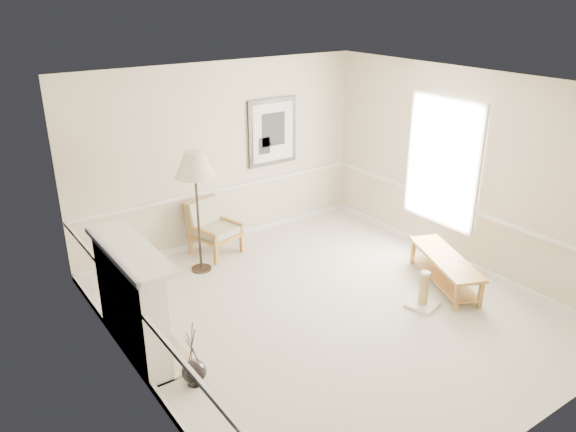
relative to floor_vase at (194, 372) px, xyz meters
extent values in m
plane|color=silver|center=(2.07, 0.31, -0.14)|extent=(5.50, 5.50, 0.00)
cube|color=beige|center=(2.07, 3.06, 1.31)|extent=(5.00, 0.04, 2.90)
cube|color=beige|center=(2.07, -2.44, 1.31)|extent=(5.00, 0.04, 2.90)
cube|color=beige|center=(-0.43, 0.31, 1.31)|extent=(0.04, 5.50, 2.90)
cube|color=beige|center=(4.57, 0.31, 1.31)|extent=(0.04, 5.50, 2.90)
cube|color=white|center=(2.07, 0.31, 2.76)|extent=(5.00, 5.50, 0.04)
cube|color=white|center=(2.07, 3.04, -0.09)|extent=(4.95, 0.04, 0.10)
cube|color=white|center=(2.07, 3.04, 0.76)|extent=(4.95, 0.04, 0.05)
cube|color=white|center=(4.53, 0.71, 1.36)|extent=(0.03, 1.20, 1.80)
cube|color=white|center=(4.52, 0.71, 1.36)|extent=(0.05, 1.34, 1.94)
cube|color=black|center=(3.02, 3.03, 1.56)|extent=(0.92, 0.04, 1.10)
cube|color=white|center=(3.02, 3.01, 1.56)|extent=(0.78, 0.01, 0.96)
cube|color=black|center=(3.02, 3.00, 1.61)|extent=(0.45, 0.01, 0.55)
cube|color=white|center=(-0.29, 0.91, 0.49)|extent=(0.28, 1.50, 1.25)
cube|color=white|center=(-0.24, 0.91, 1.14)|extent=(0.46, 1.64, 0.06)
cube|color=#C6B28E|center=(-0.15, 0.91, 0.41)|extent=(0.02, 1.05, 0.95)
cube|color=black|center=(-0.14, 0.91, 0.28)|extent=(0.02, 0.62, 0.58)
cube|color=gold|center=(-0.13, 0.91, 0.02)|extent=(0.01, 0.66, 0.05)
cube|color=#C6B28E|center=(-0.13, 0.91, -0.12)|extent=(0.60, 1.50, 0.03)
sphere|color=black|center=(0.00, 0.00, 0.01)|extent=(0.26, 0.26, 0.26)
cylinder|color=black|center=(0.00, 0.00, -0.10)|extent=(0.17, 0.17, 0.07)
cylinder|color=black|center=(0.00, 0.00, 0.35)|extent=(0.06, 0.10, 0.41)
cylinder|color=black|center=(0.00, 0.00, 0.32)|extent=(0.07, 0.12, 0.34)
cylinder|color=black|center=(0.00, 0.00, 0.38)|extent=(0.04, 0.05, 0.48)
cube|color=#A97436|center=(1.51, 2.33, 0.03)|extent=(0.07, 0.07, 0.35)
cube|color=#A97436|center=(1.35, 2.87, 0.03)|extent=(0.07, 0.07, 0.35)
cube|color=#A97436|center=(2.05, 2.48, 0.03)|extent=(0.07, 0.07, 0.35)
cube|color=#A97436|center=(1.90, 3.03, 0.03)|extent=(0.07, 0.07, 0.35)
cube|color=#A97436|center=(1.70, 2.68, 0.18)|extent=(0.79, 0.79, 0.05)
cube|color=#A97436|center=(1.62, 2.96, 0.46)|extent=(0.66, 0.32, 0.50)
cube|color=#A97436|center=(1.43, 2.60, 0.34)|extent=(0.23, 0.63, 0.05)
cube|color=#A97436|center=(1.98, 2.75, 0.34)|extent=(0.23, 0.63, 0.05)
cube|color=white|center=(1.70, 2.68, 0.26)|extent=(0.72, 0.72, 0.11)
cube|color=white|center=(1.64, 2.91, 0.48)|extent=(0.61, 0.33, 0.45)
cylinder|color=black|center=(1.24, 2.30, -0.12)|extent=(0.30, 0.30, 0.03)
cylinder|color=black|center=(1.24, 2.30, 0.71)|extent=(0.04, 0.04, 1.64)
cone|color=#F7F1C5|center=(1.24, 2.30, 1.50)|extent=(0.75, 0.75, 0.36)
cube|color=#A97436|center=(3.85, -0.06, 0.27)|extent=(1.00, 1.56, 0.04)
cube|color=#A97436|center=(3.85, -0.06, -0.03)|extent=(0.90, 1.43, 0.03)
cube|color=#A97436|center=(3.43, -0.63, 0.05)|extent=(0.07, 0.07, 0.39)
cube|color=#A97436|center=(3.74, -0.76, 0.05)|extent=(0.07, 0.07, 0.39)
cube|color=#A97436|center=(3.96, 0.64, 0.05)|extent=(0.07, 0.07, 0.39)
cube|color=#A97436|center=(4.28, 0.50, 0.05)|extent=(0.07, 0.07, 0.39)
cube|color=white|center=(3.16, -0.31, -0.12)|extent=(0.44, 0.44, 0.04)
cylinder|color=tan|center=(3.16, -0.31, 0.12)|extent=(0.12, 0.12, 0.43)
cylinder|color=white|center=(3.16, -0.31, 0.35)|extent=(0.13, 0.13, 0.04)
camera|label=1|loc=(-1.97, -4.54, 3.76)|focal=35.00mm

